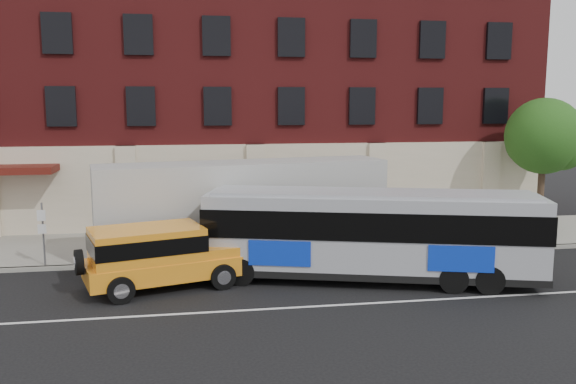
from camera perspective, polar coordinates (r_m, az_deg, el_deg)
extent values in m
plane|color=black|center=(17.99, 1.19, -11.43)|extent=(120.00, 120.00, 0.00)
cube|color=gray|center=(26.52, -2.39, -4.70)|extent=(60.00, 6.00, 0.15)
cube|color=gray|center=(23.63, -1.49, -6.35)|extent=(60.00, 0.25, 0.15)
cube|color=silver|center=(18.45, 0.90, -10.89)|extent=(60.00, 0.12, 0.01)
cube|color=maroon|center=(33.80, -4.15, 11.08)|extent=(30.00, 10.00, 15.00)
cube|color=beige|center=(28.92, -3.10, 0.59)|extent=(30.00, 0.35, 4.00)
cube|color=#4F140E|center=(28.87, -25.19, 1.97)|extent=(4.20, 2.20, 0.30)
cube|color=beige|center=(28.80, -15.03, 0.28)|extent=(0.90, 0.55, 4.00)
cube|color=beige|center=(28.82, -3.08, 0.56)|extent=(0.90, 0.55, 4.00)
cube|color=beige|center=(30.07, 8.36, 0.82)|extent=(0.90, 0.55, 4.00)
cube|color=beige|center=(32.39, 18.53, 1.02)|extent=(0.90, 0.55, 4.00)
cube|color=black|center=(29.09, -20.73, 7.61)|extent=(1.30, 0.20, 1.80)
cube|color=black|center=(28.62, -13.79, 7.91)|extent=(1.30, 0.20, 1.80)
cube|color=black|center=(28.57, -6.70, 8.10)|extent=(1.30, 0.20, 1.80)
cube|color=black|center=(28.95, 0.30, 8.16)|extent=(1.30, 0.20, 1.80)
cube|color=black|center=(29.74, 7.03, 8.11)|extent=(1.30, 0.20, 1.80)
cube|color=black|center=(30.91, 13.33, 7.96)|extent=(1.30, 0.20, 1.80)
cube|color=black|center=(32.41, 19.10, 7.74)|extent=(1.30, 0.20, 1.80)
cube|color=black|center=(29.25, -21.07, 13.89)|extent=(1.30, 0.20, 1.80)
cube|color=black|center=(28.78, -14.02, 14.29)|extent=(1.30, 0.20, 1.80)
cube|color=black|center=(28.73, -6.82, 14.49)|extent=(1.30, 0.20, 1.80)
cube|color=black|center=(29.11, 0.31, 14.47)|extent=(1.30, 0.20, 1.80)
cube|color=black|center=(29.89, 7.15, 14.25)|extent=(1.30, 0.20, 1.80)
cube|color=black|center=(31.05, 13.54, 13.87)|extent=(1.30, 0.20, 1.80)
cube|color=black|center=(32.55, 19.38, 13.37)|extent=(1.30, 0.20, 1.80)
cube|color=black|center=(29.67, -23.67, -0.70)|extent=(2.60, 0.15, 2.80)
cube|color=black|center=(28.77, -12.02, -0.43)|extent=(2.60, 0.15, 2.80)
cube|color=black|center=(29.11, -0.14, -0.14)|extent=(2.60, 0.15, 2.80)
cube|color=black|center=(30.64, 11.00, 0.14)|extent=(2.60, 0.15, 2.80)
cylinder|color=slate|center=(23.96, -22.20, -3.89)|extent=(0.07, 0.07, 2.50)
cube|color=silver|center=(23.66, -22.39, -2.08)|extent=(0.30, 0.03, 0.40)
cube|color=silver|center=(23.75, -22.32, -3.26)|extent=(0.30, 0.03, 0.35)
cylinder|color=#38251C|center=(31.28, 22.83, -0.39)|extent=(0.32, 0.32, 3.00)
sphere|color=#214F16|center=(31.00, 23.14, 4.91)|extent=(3.60, 3.60, 3.60)
sphere|color=#214F16|center=(31.08, 24.58, 3.91)|extent=(2.20, 2.20, 2.20)
sphere|color=#214F16|center=(31.04, 21.77, 4.25)|extent=(2.00, 2.00, 2.00)
cube|color=#9FA2A9|center=(20.86, 7.92, -3.91)|extent=(11.56, 5.45, 2.70)
cube|color=black|center=(21.16, 7.85, -7.22)|extent=(11.62, 5.51, 0.24)
cube|color=#9FA2A9|center=(20.61, 8.00, -0.12)|extent=(10.93, 5.02, 0.11)
cube|color=black|center=(20.77, 7.94, -2.70)|extent=(11.65, 5.55, 0.95)
cube|color=#0C30C0|center=(19.97, -0.82, -5.86)|extent=(2.01, 0.62, 0.85)
cube|color=#0C30C0|center=(22.38, 15.14, -4.57)|extent=(2.01, 0.62, 0.85)
cylinder|color=black|center=(20.50, -4.46, -7.55)|extent=(0.99, 0.54, 0.95)
cylinder|color=black|center=(22.53, -3.39, -6.06)|extent=(0.99, 0.54, 0.95)
cylinder|color=black|center=(20.35, 15.44, -7.96)|extent=(0.99, 0.54, 0.95)
cylinder|color=black|center=(22.39, 14.64, -6.42)|extent=(0.99, 0.54, 0.95)
cylinder|color=black|center=(20.55, 18.60, -7.94)|extent=(0.99, 0.54, 0.95)
cylinder|color=black|center=(22.57, 17.51, -6.42)|extent=(0.99, 0.54, 0.95)
cube|color=orange|center=(20.60, -11.59, -6.98)|extent=(5.52, 3.49, 0.64)
cube|color=orange|center=(20.27, -13.27, -4.81)|extent=(3.97, 3.00, 1.07)
cube|color=black|center=(20.26, -13.28, -4.66)|extent=(4.02, 3.05, 0.53)
cube|color=orange|center=(20.96, -6.94, -5.25)|extent=(2.11, 2.40, 0.32)
cube|color=black|center=(21.33, -4.81, -6.15)|extent=(0.54, 1.66, 0.59)
cylinder|color=black|center=(20.03, -19.24, -6.32)|extent=(0.45, 0.84, 0.81)
cylinder|color=black|center=(20.16, -6.22, -7.99)|extent=(0.90, 0.53, 0.85)
cylinder|color=silver|center=(20.16, -6.22, -7.99)|extent=(0.54, 0.44, 0.47)
cylinder|color=black|center=(22.08, -8.05, -6.56)|extent=(0.90, 0.53, 0.85)
cylinder|color=silver|center=(22.08, -8.05, -6.56)|extent=(0.54, 0.44, 0.47)
cylinder|color=black|center=(19.37, -15.59, -8.95)|extent=(0.90, 0.53, 0.85)
cylinder|color=silver|center=(19.37, -15.59, -8.95)|extent=(0.54, 0.44, 0.47)
cylinder|color=black|center=(21.36, -16.60, -7.36)|extent=(0.90, 0.53, 0.85)
cylinder|color=silver|center=(21.36, -16.60, -7.36)|extent=(0.54, 0.44, 0.47)
cube|color=black|center=(24.18, -4.15, -4.92)|extent=(11.67, 4.24, 1.05)
cube|color=#B3B2AF|center=(23.81, -4.20, -0.45)|extent=(11.68, 4.28, 2.77)
cylinder|color=black|center=(22.41, -14.11, -6.37)|extent=(0.99, 0.43, 0.95)
cylinder|color=black|center=(24.53, -14.59, -5.10)|extent=(0.99, 0.43, 0.95)
cylinder|color=black|center=(22.53, -11.19, -6.19)|extent=(0.99, 0.43, 0.95)
cylinder|color=black|center=(24.65, -11.93, -4.94)|extent=(0.99, 0.43, 0.95)
cylinder|color=black|center=(24.19, 3.79, -5.03)|extent=(0.99, 0.43, 0.95)
cylinder|color=black|center=(26.17, 1.90, -3.97)|extent=(0.99, 0.43, 0.95)
cylinder|color=black|center=(24.65, 6.25, -4.80)|extent=(0.99, 0.43, 0.95)
cylinder|color=black|center=(26.60, 4.20, -3.79)|extent=(0.99, 0.43, 0.95)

